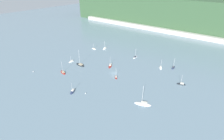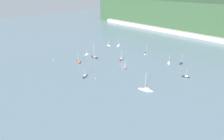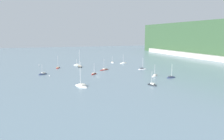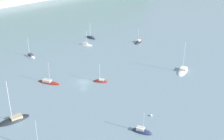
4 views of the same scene
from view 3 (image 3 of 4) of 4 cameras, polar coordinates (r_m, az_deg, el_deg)
ground_plane at (r=135.93m, az=-3.79°, el=-0.74°), size 600.00×600.00×0.00m
sailboat_0 at (r=150.46m, az=7.88°, el=0.22°), size 2.47×6.59×8.31m
sailboat_1 at (r=101.26m, az=-8.02°, el=-4.20°), size 9.37×6.17×12.01m
sailboat_2 at (r=126.96m, az=11.12°, el=-1.55°), size 4.33×5.90×7.53m
sailboat_3 at (r=146.73m, az=-1.99°, el=0.07°), size 5.85×8.23×8.33m
sailboat_4 at (r=136.12m, az=-17.62°, el=-1.10°), size 4.10×5.79×7.15m
sailboat_5 at (r=124.21m, az=15.16°, el=-1.96°), size 2.40×6.25×8.30m
sailboat_6 at (r=103.99m, az=10.43°, el=-3.93°), size 5.62×3.56×7.63m
sailboat_7 at (r=171.00m, az=-9.17°, el=1.26°), size 1.92×5.05×5.69m
sailboat_8 at (r=130.73m, az=-4.75°, el=-1.11°), size 4.32×4.66×7.68m
sailboat_9 at (r=159.78m, az=-13.95°, el=0.54°), size 7.55×4.19×9.29m
sailboat_10 at (r=184.11m, az=0.09°, el=1.93°), size 4.66×1.44×6.35m
sailboat_11 at (r=161.35m, az=-8.44°, el=0.80°), size 9.02×3.66×13.24m
sailboat_12 at (r=180.18m, az=3.03°, el=1.75°), size 4.32×7.63×8.29m
mooring_buoy_0 at (r=129.10m, az=-16.02°, el=-1.48°), size 0.62×0.62×0.62m
mooring_buoy_1 at (r=176.09m, az=-18.53°, el=1.20°), size 0.69×0.69×0.69m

